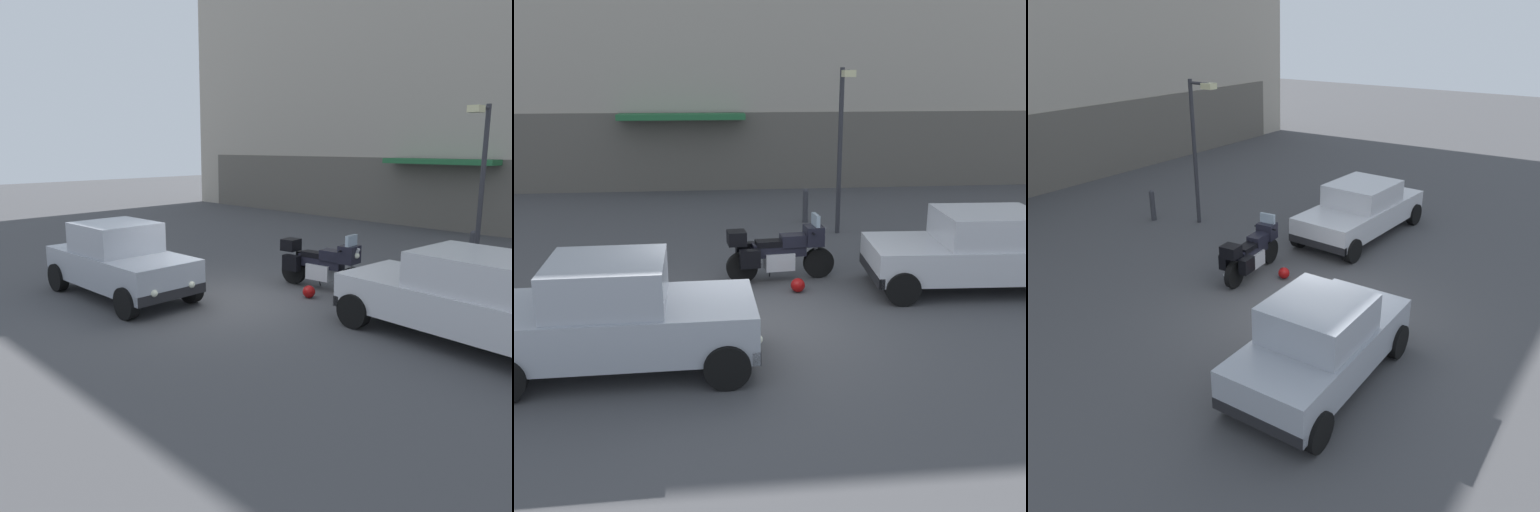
# 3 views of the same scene
# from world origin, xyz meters

# --- Properties ---
(ground_plane) EXTENTS (80.00, 80.00, 0.00)m
(ground_plane) POSITION_xyz_m (0.00, 0.00, 0.00)
(ground_plane) COLOR #424244
(building_facade_rear) EXTENTS (33.34, 3.40, 12.82)m
(building_facade_rear) POSITION_xyz_m (-0.00, 13.93, 6.36)
(building_facade_rear) COLOR #A89E8E
(building_facade_rear) RESTS_ON ground
(motorcycle) EXTENTS (2.26, 0.84, 1.36)m
(motorcycle) POSITION_xyz_m (0.88, 2.34, 0.62)
(motorcycle) COLOR black
(motorcycle) RESTS_ON ground
(helmet) EXTENTS (0.28, 0.28, 0.28)m
(helmet) POSITION_xyz_m (1.17, 1.58, 0.14)
(helmet) COLOR #990C0C
(helmet) RESTS_ON ground
(car_hatchback_near) EXTENTS (3.91, 1.86, 1.64)m
(car_hatchback_near) POSITION_xyz_m (-1.84, -1.30, 0.81)
(car_hatchback_near) COLOR #9EA3AD
(car_hatchback_near) RESTS_ON ground
(car_sedan_far) EXTENTS (4.64, 2.10, 1.56)m
(car_sedan_far) POSITION_xyz_m (4.83, 1.44, 0.78)
(car_sedan_far) COLOR silver
(car_sedan_far) RESTS_ON ground
(streetlamp_curbside) EXTENTS (0.28, 0.94, 4.26)m
(streetlamp_curbside) POSITION_xyz_m (2.91, 5.87, 2.63)
(streetlamp_curbside) COLOR #2D2D33
(streetlamp_curbside) RESTS_ON ground
(bollard_curbside) EXTENTS (0.16, 0.16, 0.98)m
(bollard_curbside) POSITION_xyz_m (2.25, 7.34, 0.52)
(bollard_curbside) COLOR #333338
(bollard_curbside) RESTS_ON ground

